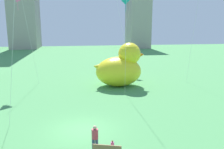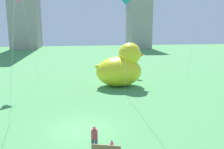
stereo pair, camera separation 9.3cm
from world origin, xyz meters
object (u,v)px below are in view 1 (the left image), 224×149
Objects in this scene: person_adult at (95,137)px; kite_blue at (126,2)px; giant_inflatable_duck at (120,68)px; kite_teal at (125,4)px; person_child at (112,146)px.

person_adult is 30.10m from kite_blue.
kite_blue reaches higher than giant_inflatable_duck.
kite_blue is at bearing 75.50° from giant_inflatable_duck.
person_adult is 0.25× the size of giant_inflatable_duck.
kite_blue is 1.06× the size of kite_teal.
person_adult is at bearing 155.89° from person_child.
kite_blue is (3.11, 12.01, 8.82)m from giant_inflatable_duck.
person_child is (1.00, -0.45, -0.44)m from person_adult.
person_child is 30.42m from kite_blue.
person_adult is at bearing -105.39° from kite_blue.
kite_teal reaches higher than giant_inflatable_duck.
kite_teal reaches higher than person_adult.
person_child is at bearing -102.21° from giant_inflatable_duck.
giant_inflatable_duck is at bearing -104.50° from kite_blue.
kite_teal is at bearing 76.59° from person_child.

